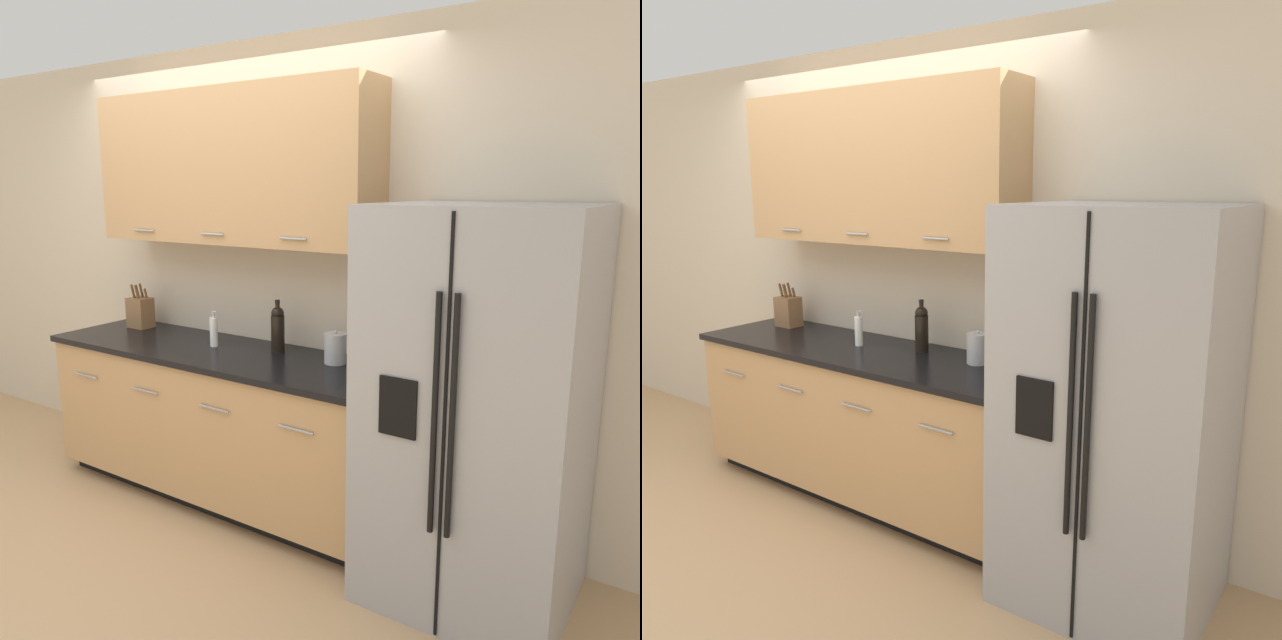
{
  "view_description": "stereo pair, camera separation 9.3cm",
  "coord_description": "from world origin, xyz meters",
  "views": [
    {
      "loc": [
        2.45,
        -1.68,
        1.81
      ],
      "look_at": [
        0.77,
        0.87,
        1.15
      ],
      "focal_mm": 35.0,
      "sensor_mm": 36.0,
      "label": 1
    },
    {
      "loc": [
        2.52,
        -1.63,
        1.81
      ],
      "look_at": [
        0.77,
        0.87,
        1.15
      ],
      "focal_mm": 35.0,
      "sensor_mm": 36.0,
      "label": 2
    }
  ],
  "objects": [
    {
      "name": "soap_dispenser",
      "position": [
        0.02,
        0.9,
        0.99
      ],
      "size": [
        0.05,
        0.05,
        0.21
      ],
      "color": "white",
      "rests_on": "counter_unit"
    },
    {
      "name": "wine_bottle",
      "position": [
        0.4,
        1.01,
        1.03
      ],
      "size": [
        0.08,
        0.08,
        0.29
      ],
      "color": "black",
      "rests_on": "counter_unit"
    },
    {
      "name": "steel_canister",
      "position": [
        0.79,
        0.98,
        0.98
      ],
      "size": [
        0.12,
        0.12,
        0.18
      ],
      "color": "#B7B7BA",
      "rests_on": "counter_unit"
    },
    {
      "name": "refrigerator",
      "position": [
        1.63,
        0.8,
        0.87
      ],
      "size": [
        0.86,
        0.78,
        1.74
      ],
      "color": "#9E9EA0",
      "rests_on": "ground_plane"
    },
    {
      "name": "knife_block",
      "position": [
        -0.72,
        1.0,
        1.0
      ],
      "size": [
        0.15,
        0.12,
        0.29
      ],
      "color": "olive",
      "rests_on": "counter_unit"
    },
    {
      "name": "ground_plane",
      "position": [
        0.0,
        0.0,
        0.0
      ],
      "size": [
        14.0,
        14.0,
        0.0
      ],
      "primitive_type": "plane",
      "color": "tan"
    },
    {
      "name": "wall_back",
      "position": [
        0.02,
        1.16,
        1.46
      ],
      "size": [
        10.0,
        0.39,
        2.6
      ],
      "color": "beige",
      "rests_on": "ground_plane"
    },
    {
      "name": "counter_unit",
      "position": [
        0.08,
        0.87,
        0.46
      ],
      "size": [
        2.17,
        0.64,
        0.9
      ],
      "color": "black",
      "rests_on": "ground_plane"
    }
  ]
}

